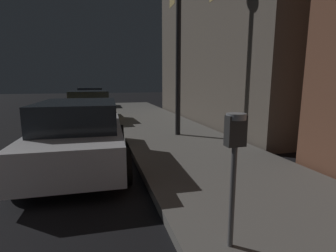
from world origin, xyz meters
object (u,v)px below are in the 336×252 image
car_blue (91,98)px  parking_meter (235,148)px  street_lamp (179,12)px  car_white (80,134)px  car_yellow_cab (89,107)px

car_blue → parking_meter: bearing=-84.2°
parking_meter → car_blue: (-1.65, 16.32, -0.49)m
parking_meter → street_lamp: bearing=77.5°
parking_meter → car_white: size_ratio=0.34×
car_white → car_yellow_cab: size_ratio=1.01×
car_white → car_yellow_cab: bearing=90.0°
car_white → car_yellow_cab: same height
car_white → car_blue: (-0.00, 12.79, -0.00)m
car_white → car_yellow_cab: 6.16m
car_white → car_yellow_cab: (0.00, 6.16, -0.02)m
parking_meter → car_yellow_cab: 9.84m
car_white → street_lamp: (2.85, 1.88, 3.18)m
car_yellow_cab → car_white: bearing=-90.0°
car_blue → street_lamp: bearing=-75.4°
street_lamp → car_blue: bearing=104.6°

